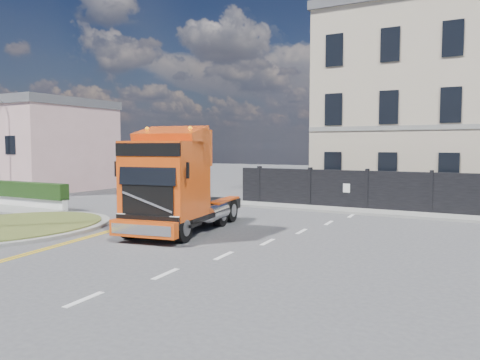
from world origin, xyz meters
The scene contains 9 objects.
ground centered at (0.00, 0.00, 0.00)m, with size 120.00×120.00×0.00m, color #424244.
traffic_island centered at (-7.00, -3.00, 0.08)m, with size 6.80×6.80×0.17m.
hedge_wall centered at (-13.00, 1.50, 0.74)m, with size 8.00×0.55×1.35m.
seaside_bldg_pink centered at (-20.00, 9.00, 3.00)m, with size 8.00×8.00×6.00m, color beige.
seaside_bldg_cream centered at (-28.00, 11.00, 2.50)m, with size 9.00×8.00×5.00m, color beige.
hoarding_fence centered at (6.55, 9.00, 1.00)m, with size 18.80×0.25×2.00m.
georgian_building centered at (6.00, 16.50, 5.77)m, with size 12.30×10.30×12.80m.
pavement_far centered at (6.00, 8.10, 0.06)m, with size 20.00×1.60×0.12m, color gray.
truck centered at (-0.76, -0.63, 1.72)m, with size 3.37×6.69×3.83m.
Camera 1 is at (9.59, -14.47, 3.23)m, focal length 35.00 mm.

